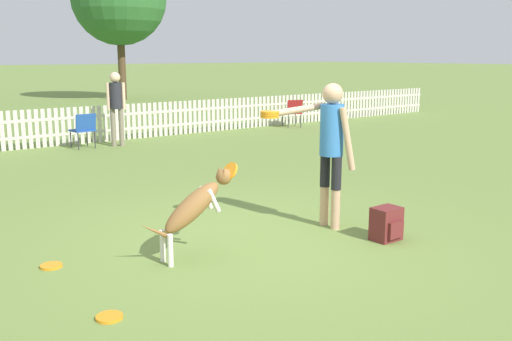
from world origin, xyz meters
TOP-DOWN VIEW (x-y plane):
  - ground_plane at (0.00, 0.00)m, footprint 240.00×240.00m
  - handler_person at (0.93, -0.22)m, footprint 0.98×0.68m
  - leaping_dog at (-0.88, -0.16)m, footprint 1.12×0.27m
  - frisbee_near_handler at (-2.17, 0.48)m, footprint 0.21×0.21m
  - frisbee_midfield at (-2.17, -0.94)m, footprint 0.21×0.21m
  - backpack_on_grass at (1.13, -0.98)m, footprint 0.32×0.28m
  - picket_fence at (0.00, 8.07)m, footprint 27.53×0.04m
  - folding_chair_blue_left at (0.80, 7.34)m, footprint 0.49×0.51m
  - folding_chair_center at (7.01, 7.39)m, footprint 0.59×0.60m
  - spectator_standing at (1.54, 7.22)m, footprint 0.38×0.27m

SIDE VIEW (x-z plane):
  - ground_plane at x=0.00m, z-range 0.00..0.00m
  - frisbee_near_handler at x=-2.17m, z-range 0.00..0.02m
  - frisbee_midfield at x=-2.17m, z-range 0.00..0.02m
  - backpack_on_grass at x=1.13m, z-range 0.00..0.38m
  - picket_fence at x=0.00m, z-range 0.00..0.88m
  - folding_chair_blue_left at x=0.80m, z-range 0.08..0.86m
  - folding_chair_center at x=7.01m, z-range 0.08..0.88m
  - leaping_dog at x=-0.88m, z-range 0.08..1.04m
  - spectator_standing at x=1.54m, z-range 0.18..1.86m
  - handler_person at x=0.93m, z-range 0.23..1.96m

